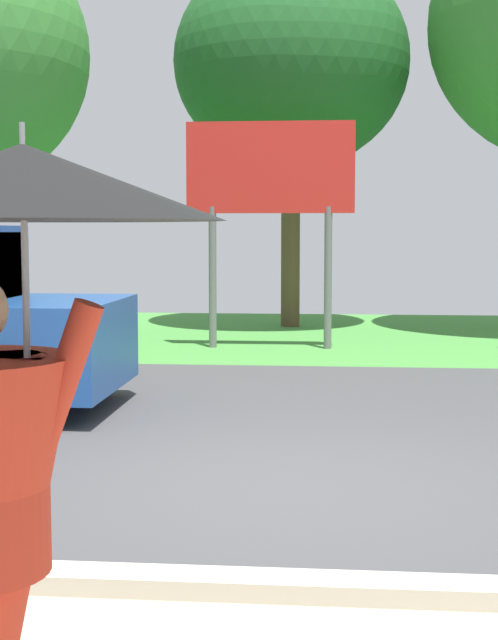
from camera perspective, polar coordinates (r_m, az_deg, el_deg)
The scene contains 3 objects.
ground_plane at distance 9.64m, azimuth 3.28°, elevation -5.74°, with size 40.00×22.00×0.20m.
roadside_billboard at distance 14.47m, azimuth 1.31°, elevation 8.34°, with size 2.60×0.12×3.50m.
tree_center_back at distance 18.11m, azimuth 2.61°, elevation 15.47°, with size 4.42×4.42×7.00m.
Camera 1 is at (0.32, -6.50, 1.82)m, focal length 52.22 mm.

